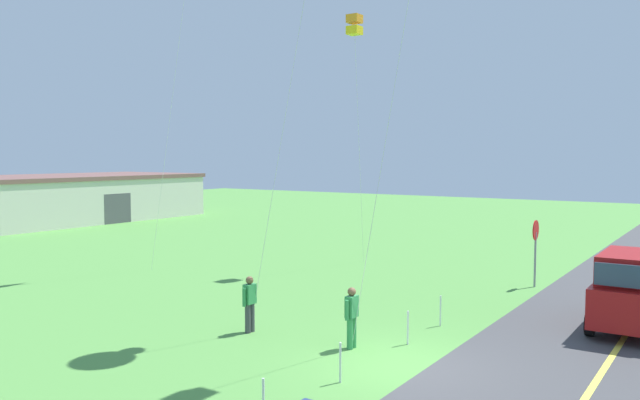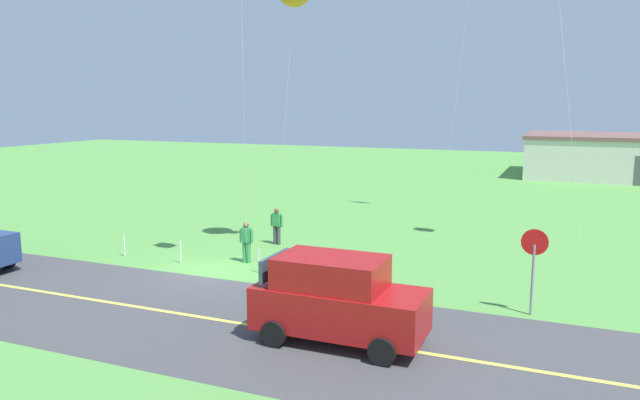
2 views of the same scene
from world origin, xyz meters
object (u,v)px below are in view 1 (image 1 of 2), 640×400
at_px(person_adult_companion, 352,315).
at_px(kite_yellow_high, 354,26).
at_px(stop_sign, 535,240).
at_px(warehouse_distant, 76,197).
at_px(car_suv_foreground, 636,290).
at_px(person_adult_near, 250,302).

relative_size(person_adult_companion, kite_yellow_high, 0.14).
relative_size(stop_sign, warehouse_distant, 0.14).
distance_m(car_suv_foreground, kite_yellow_high, 15.91).
height_order(person_adult_companion, kite_yellow_high, kite_yellow_high).
distance_m(person_adult_companion, kite_yellow_high, 15.56).
distance_m(kite_yellow_high, warehouse_distant, 31.00).
bearing_deg(warehouse_distant, stop_sign, -99.69).
bearing_deg(stop_sign, person_adult_companion, 169.96).
xyz_separation_m(car_suv_foreground, person_adult_companion, (-6.02, 5.89, -0.29)).
bearing_deg(kite_yellow_high, car_suv_foreground, -110.25).
relative_size(person_adult_companion, warehouse_distant, 0.09).
distance_m(stop_sign, person_adult_companion, 10.74).
distance_m(stop_sign, warehouse_distant, 37.47).
relative_size(stop_sign, kite_yellow_high, 0.23).
bearing_deg(stop_sign, warehouse_distant, 80.31).
bearing_deg(warehouse_distant, car_suv_foreground, -104.80).
distance_m(person_adult_companion, warehouse_distant, 38.91).
relative_size(stop_sign, person_adult_near, 1.60).
bearing_deg(person_adult_near, kite_yellow_high, -56.99).
bearing_deg(warehouse_distant, person_adult_companion, -115.65).
relative_size(car_suv_foreground, stop_sign, 1.72).
xyz_separation_m(person_adult_near, warehouse_distant, (17.13, 31.89, 0.89)).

